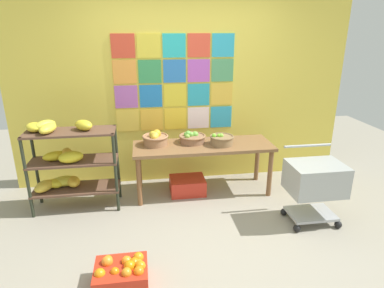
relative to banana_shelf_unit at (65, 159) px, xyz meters
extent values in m
plane|color=gray|center=(1.47, -0.90, -0.62)|extent=(9.04, 9.04, 0.00)
cube|color=#DEC647|center=(1.47, 0.65, 0.69)|extent=(4.54, 0.06, 2.63)
cube|color=#D2412A|center=(0.72, 0.62, 1.24)|extent=(0.30, 0.01, 0.30)
cube|color=gold|center=(1.04, 0.62, 1.24)|extent=(0.30, 0.01, 0.30)
cube|color=#27B2B5|center=(1.36, 0.62, 1.24)|extent=(0.30, 0.01, 0.30)
cube|color=#E14830|center=(1.68, 0.62, 1.24)|extent=(0.30, 0.01, 0.30)
cube|color=#2BA0BC|center=(2.00, 0.62, 1.24)|extent=(0.30, 0.01, 0.30)
cube|color=orange|center=(0.72, 0.62, 0.91)|extent=(0.30, 0.01, 0.30)
cube|color=#348F51|center=(1.04, 0.62, 0.91)|extent=(0.30, 0.01, 0.30)
cube|color=#2A71BF|center=(1.36, 0.62, 0.91)|extent=(0.30, 0.01, 0.30)
cube|color=#AE50BC|center=(1.68, 0.62, 0.91)|extent=(0.30, 0.01, 0.30)
cube|color=#4A9560|center=(2.00, 0.62, 0.91)|extent=(0.30, 0.01, 0.30)
cube|color=#A759AE|center=(0.72, 0.62, 0.59)|extent=(0.30, 0.01, 0.30)
cube|color=#2073BF|center=(1.04, 0.62, 0.59)|extent=(0.30, 0.01, 0.30)
cube|color=gold|center=(1.36, 0.62, 0.59)|extent=(0.30, 0.01, 0.30)
cube|color=teal|center=(1.68, 0.62, 0.59)|extent=(0.30, 0.01, 0.30)
cube|color=gold|center=(2.00, 0.62, 0.59)|extent=(0.30, 0.01, 0.30)
cube|color=gold|center=(0.72, 0.62, 0.27)|extent=(0.30, 0.01, 0.30)
cube|color=gold|center=(1.04, 0.62, 0.27)|extent=(0.30, 0.01, 0.30)
cube|color=yellow|center=(1.36, 0.62, 0.27)|extent=(0.30, 0.01, 0.30)
cube|color=silver|center=(1.68, 0.62, 0.27)|extent=(0.30, 0.01, 0.30)
cube|color=#2D9ABE|center=(2.00, 0.62, 0.27)|extent=(0.30, 0.01, 0.30)
cylinder|color=#262C1E|center=(-0.39, -0.18, -0.14)|extent=(0.04, 0.04, 0.97)
cylinder|color=#262C1E|center=(0.58, -0.18, -0.14)|extent=(0.04, 0.04, 0.97)
cylinder|color=#262C1E|center=(-0.39, 0.16, -0.14)|extent=(0.04, 0.04, 0.97)
cylinder|color=#262C1E|center=(0.58, 0.16, -0.14)|extent=(0.04, 0.04, 0.97)
cube|color=brown|center=(0.09, -0.01, -0.38)|extent=(1.00, 0.38, 0.03)
ellipsoid|color=yellow|center=(-0.26, -0.05, -0.30)|extent=(0.27, 0.31, 0.12)
ellipsoid|color=yellow|center=(-0.05, 0.07, -0.31)|extent=(0.32, 0.21, 0.12)
ellipsoid|color=yellow|center=(0.05, 0.04, -0.31)|extent=(0.22, 0.27, 0.12)
ellipsoid|color=yellow|center=(-0.16, 0.03, -0.31)|extent=(0.25, 0.21, 0.11)
cube|color=brown|center=(0.09, -0.01, -0.02)|extent=(1.00, 0.38, 0.02)
ellipsoid|color=yellow|center=(0.09, -0.08, 0.06)|extent=(0.31, 0.23, 0.13)
ellipsoid|color=yellow|center=(0.01, 0.07, 0.05)|extent=(0.18, 0.27, 0.12)
ellipsoid|color=yellow|center=(-0.11, 0.01, 0.04)|extent=(0.30, 0.21, 0.11)
cube|color=brown|center=(0.09, -0.01, 0.33)|extent=(1.00, 0.38, 0.02)
ellipsoid|color=yellow|center=(-0.17, 0.04, 0.41)|extent=(0.26, 0.27, 0.12)
ellipsoid|color=yellow|center=(-0.29, 0.02, 0.40)|extent=(0.27, 0.28, 0.10)
ellipsoid|color=gold|center=(0.25, 0.00, 0.40)|extent=(0.28, 0.28, 0.12)
ellipsoid|color=yellow|center=(-0.13, -0.05, 0.40)|extent=(0.21, 0.31, 0.11)
cube|color=brown|center=(1.66, 0.16, 0.02)|extent=(1.78, 0.61, 0.04)
cylinder|color=brown|center=(0.84, -0.08, -0.31)|extent=(0.06, 0.06, 0.62)
cylinder|color=brown|center=(2.49, -0.08, -0.31)|extent=(0.06, 0.06, 0.62)
cylinder|color=brown|center=(0.84, 0.40, -0.31)|extent=(0.06, 0.06, 0.62)
cylinder|color=brown|center=(2.49, 0.40, -0.31)|extent=(0.06, 0.06, 0.62)
cylinder|color=#9E6F4C|center=(1.06, 0.24, 0.10)|extent=(0.30, 0.30, 0.11)
torus|color=#9C6D49|center=(1.06, 0.24, 0.15)|extent=(0.33, 0.33, 0.03)
sphere|color=gold|center=(1.08, 0.27, 0.18)|extent=(0.11, 0.11, 0.11)
sphere|color=gold|center=(1.06, 0.25, 0.17)|extent=(0.09, 0.09, 0.09)
sphere|color=gold|center=(1.06, 0.23, 0.16)|extent=(0.11, 0.11, 0.11)
sphere|color=gold|center=(1.05, 0.19, 0.16)|extent=(0.09, 0.09, 0.09)
sphere|color=gold|center=(1.03, 0.25, 0.17)|extent=(0.10, 0.10, 0.10)
cylinder|color=olive|center=(1.89, 0.12, 0.09)|extent=(0.28, 0.28, 0.11)
torus|color=olive|center=(1.89, 0.12, 0.15)|extent=(0.30, 0.30, 0.02)
sphere|color=#73CD33|center=(1.80, 0.13, 0.16)|extent=(0.06, 0.06, 0.06)
sphere|color=#78D02C|center=(1.86, 0.13, 0.16)|extent=(0.05, 0.05, 0.05)
sphere|color=#85CD3F|center=(1.89, 0.12, 0.16)|extent=(0.06, 0.06, 0.06)
cylinder|color=#8E6448|center=(1.54, 0.27, 0.08)|extent=(0.32, 0.32, 0.09)
torus|color=#906543|center=(1.54, 0.27, 0.13)|extent=(0.35, 0.35, 0.03)
sphere|color=#7CAE41|center=(1.46, 0.21, 0.14)|extent=(0.06, 0.06, 0.06)
sphere|color=#71C147|center=(1.47, 0.30, 0.14)|extent=(0.07, 0.07, 0.07)
sphere|color=#6EB942|center=(1.58, 0.29, 0.14)|extent=(0.08, 0.08, 0.08)
sphere|color=#72B544|center=(1.52, 0.28, 0.14)|extent=(0.08, 0.08, 0.08)
sphere|color=#6BB345|center=(1.49, 0.30, 0.15)|extent=(0.08, 0.08, 0.08)
cube|color=red|center=(1.46, 0.15, -0.52)|extent=(0.45, 0.36, 0.21)
cube|color=red|center=(0.68, -1.44, -0.53)|extent=(0.44, 0.36, 0.19)
sphere|color=orange|center=(0.82, -1.42, -0.43)|extent=(0.08, 0.08, 0.08)
sphere|color=orange|center=(0.56, -1.33, -0.44)|extent=(0.08, 0.08, 0.08)
sphere|color=orange|center=(0.82, -1.35, -0.42)|extent=(0.09, 0.09, 0.09)
sphere|color=orange|center=(0.63, -1.49, -0.43)|extent=(0.07, 0.07, 0.07)
sphere|color=orange|center=(0.73, -1.53, -0.42)|extent=(0.08, 0.08, 0.08)
sphere|color=orange|center=(0.79, -1.41, -0.43)|extent=(0.09, 0.09, 0.09)
sphere|color=orange|center=(0.84, -1.46, -0.42)|extent=(0.09, 0.09, 0.09)
sphere|color=orange|center=(0.56, -1.37, -0.42)|extent=(0.10, 0.10, 0.10)
sphere|color=orange|center=(0.75, -1.45, -0.42)|extent=(0.09, 0.09, 0.09)
sphere|color=orange|center=(0.51, -1.49, -0.44)|extent=(0.09, 0.09, 0.09)
sphere|color=orange|center=(0.82, -1.52, -0.43)|extent=(0.09, 0.09, 0.09)
sphere|color=orange|center=(0.72, -1.38, -0.42)|extent=(0.09, 0.09, 0.09)
sphere|color=black|center=(2.49, -0.92, -0.58)|extent=(0.08, 0.08, 0.08)
sphere|color=black|center=(2.97, -0.92, -0.58)|extent=(0.08, 0.08, 0.08)
sphere|color=black|center=(2.49, -0.58, -0.58)|extent=(0.08, 0.08, 0.08)
sphere|color=black|center=(2.97, -0.58, -0.58)|extent=(0.08, 0.08, 0.08)
cube|color=#A5A8AD|center=(2.73, -0.75, -0.52)|extent=(0.50, 0.36, 0.03)
cube|color=#A0A5A4|center=(2.73, -0.75, -0.09)|extent=(0.58, 0.44, 0.33)
cylinder|color=#A0A5A4|center=(2.73, -0.50, 0.20)|extent=(0.55, 0.03, 0.03)
camera|label=1|loc=(0.92, -3.75, 1.44)|focal=30.90mm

